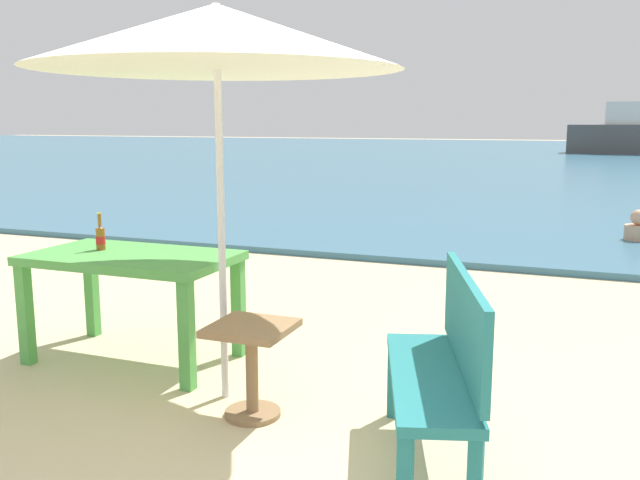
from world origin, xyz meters
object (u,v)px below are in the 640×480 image
bench_teal_center (444,360)px  beer_bottle_amber (100,237)px  swimmer_person (638,228)px  side_table_wood (252,357)px  patio_umbrella (217,38)px  boat_fishing_trawler (640,135)px  picnic_table_green (132,269)px

bench_teal_center → beer_bottle_amber: bearing=163.6°
beer_bottle_amber → swimmer_person: size_ratio=0.65×
beer_bottle_amber → side_table_wood: bearing=-21.6°
patio_umbrella → swimmer_person: patio_umbrella is taller
beer_bottle_amber → boat_fishing_trawler: (5.55, 32.38, 0.11)m
picnic_table_green → patio_umbrella: (0.91, -0.35, 1.47)m
picnic_table_green → beer_bottle_amber: (-0.28, 0.04, 0.20)m
beer_bottle_amber → bench_teal_center: (2.59, -0.76, -0.31)m
beer_bottle_amber → bench_teal_center: size_ratio=0.21×
side_table_wood → picnic_table_green: bearing=155.5°
patio_umbrella → swimmer_person: bearing=67.6°
swimmer_person → boat_fishing_trawler: size_ratio=0.06×
side_table_wood → boat_fishing_trawler: (4.08, 32.96, 0.61)m
patio_umbrella → picnic_table_green: bearing=158.8°
bench_teal_center → picnic_table_green: bearing=162.6°
patio_umbrella → side_table_wood: size_ratio=4.26×
beer_bottle_amber → boat_fishing_trawler: size_ratio=0.04×
side_table_wood → boat_fishing_trawler: size_ratio=0.08×
bench_teal_center → swimmer_person: size_ratio=3.06×
bench_teal_center → boat_fishing_trawler: (2.97, 33.14, 0.42)m
beer_bottle_amber → bench_teal_center: 2.72m
picnic_table_green → bench_teal_center: size_ratio=1.12×
swimmer_person → beer_bottle_amber: bearing=-122.4°
picnic_table_green → boat_fishing_trawler: bearing=80.8°
side_table_wood → beer_bottle_amber: bearing=158.4°
swimmer_person → boat_fishing_trawler: (1.68, 26.28, 0.72)m
boat_fishing_trawler → bench_teal_center: bearing=-95.1°
bench_teal_center → boat_fishing_trawler: bearing=84.9°
side_table_wood → swimmer_person: size_ratio=1.32×
picnic_table_green → bench_teal_center: bearing=-17.4°
swimmer_person → boat_fishing_trawler: boat_fishing_trawler is taller
picnic_table_green → boat_fishing_trawler: (5.27, 32.42, 0.31)m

